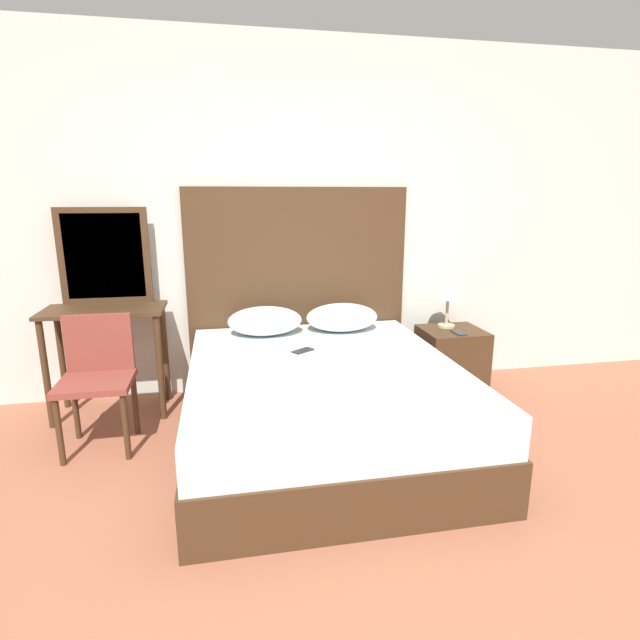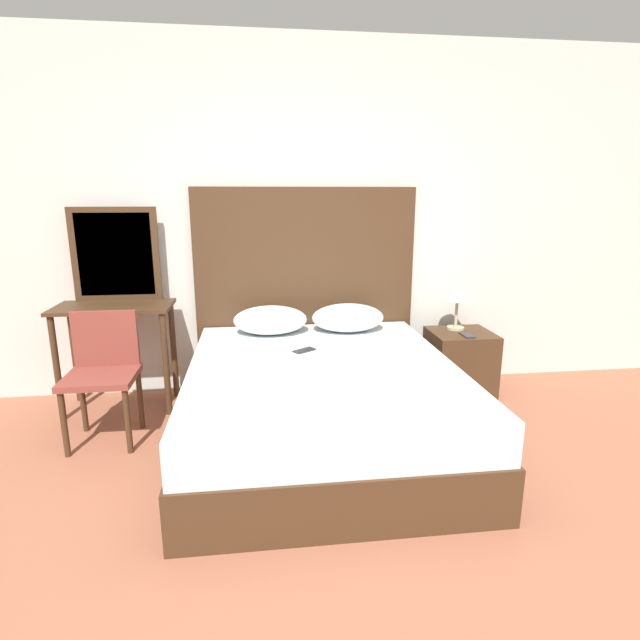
{
  "view_description": "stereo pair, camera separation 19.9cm",
  "coord_description": "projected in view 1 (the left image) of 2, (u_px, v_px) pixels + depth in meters",
  "views": [
    {
      "loc": [
        -0.61,
        -1.62,
        1.54
      ],
      "look_at": [
        -0.03,
        1.34,
        0.79
      ],
      "focal_mm": 28.0,
      "sensor_mm": 36.0,
      "label": 1
    },
    {
      "loc": [
        -0.41,
        -1.66,
        1.54
      ],
      "look_at": [
        -0.03,
        1.34,
        0.79
      ],
      "focal_mm": 28.0,
      "sensor_mm": 36.0,
      "label": 2
    }
  ],
  "objects": [
    {
      "name": "pillow_left",
      "position": [
        265.0,
        321.0,
        3.7
      ],
      "size": [
        0.55,
        0.39,
        0.21
      ],
      "color": "silver",
      "rests_on": "bed"
    },
    {
      "name": "phone_on_bed",
      "position": [
        303.0,
        351.0,
        3.31
      ],
      "size": [
        0.16,
        0.14,
        0.01
      ],
      "color": "#232328",
      "rests_on": "bed"
    },
    {
      "name": "pillow_right",
      "position": [
        342.0,
        317.0,
        3.81
      ],
      "size": [
        0.55,
        0.39,
        0.21
      ],
      "color": "silver",
      "rests_on": "bed"
    },
    {
      "name": "bed",
      "position": [
        323.0,
        404.0,
        3.15
      ],
      "size": [
        1.65,
        1.95,
        0.54
      ],
      "color": "#422B19",
      "rests_on": "ground_plane"
    },
    {
      "name": "nightstand",
      "position": [
        451.0,
        360.0,
        4.04
      ],
      "size": [
        0.48,
        0.44,
        0.5
      ],
      "color": "#422B19",
      "rests_on": "ground_plane"
    },
    {
      "name": "table_lamp",
      "position": [
        448.0,
        292.0,
        3.99
      ],
      "size": [
        0.22,
        0.22,
        0.38
      ],
      "color": "tan",
      "rests_on": "nightstand"
    },
    {
      "name": "chair",
      "position": [
        98.0,
        371.0,
        3.09
      ],
      "size": [
        0.43,
        0.4,
        0.82
      ],
      "color": "brown",
      "rests_on": "ground_plane"
    },
    {
      "name": "phone_on_nightstand",
      "position": [
        459.0,
        333.0,
        3.88
      ],
      "size": [
        0.07,
        0.15,
        0.01
      ],
      "color": "#232328",
      "rests_on": "nightstand"
    },
    {
      "name": "headboard",
      "position": [
        298.0,
        291.0,
        3.97
      ],
      "size": [
        1.73,
        0.05,
        1.61
      ],
      "color": "#422B19",
      "rests_on": "ground_plane"
    },
    {
      "name": "ground_plane",
      "position": [
        389.0,
        585.0,
        2.03
      ],
      "size": [
        16.0,
        16.0,
        0.0
      ],
      "primitive_type": "plane",
      "color": "#9E5B42"
    },
    {
      "name": "wall_back",
      "position": [
        300.0,
        221.0,
        3.92
      ],
      "size": [
        10.0,
        0.06,
        2.7
      ],
      "color": "silver",
      "rests_on": "ground_plane"
    },
    {
      "name": "vanity_desk",
      "position": [
        106.0,
        332.0,
        3.51
      ],
      "size": [
        0.81,
        0.43,
        0.78
      ],
      "color": "#422B19",
      "rests_on": "ground_plane"
    },
    {
      "name": "vanity_mirror",
      "position": [
        104.0,
        256.0,
        3.56
      ],
      "size": [
        0.62,
        0.03,
        0.68
      ],
      "color": "#422B19",
      "rests_on": "vanity_desk"
    }
  ]
}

